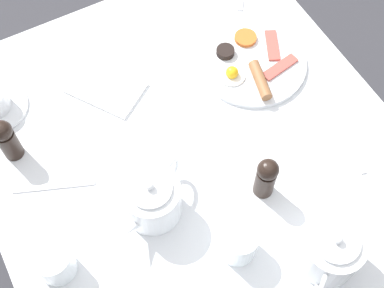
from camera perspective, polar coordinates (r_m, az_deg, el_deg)
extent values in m
plane|color=#333338|center=(1.93, 0.00, -11.17)|extent=(8.00, 8.00, 0.00)
cube|color=silver|center=(1.26, 0.00, -0.78)|extent=(1.05, 0.94, 0.03)
cylinder|color=brown|center=(1.79, -19.52, -0.41)|extent=(0.04, 0.04, 0.72)
cylinder|color=brown|center=(1.92, 4.39, 10.21)|extent=(0.04, 0.04, 0.72)
cylinder|color=white|center=(1.38, 6.42, 8.67)|extent=(0.28, 0.28, 0.01)
cylinder|color=white|center=(1.34, 4.26, 7.33)|extent=(0.07, 0.07, 0.00)
sphere|color=yellow|center=(1.33, 4.29, 7.62)|extent=(0.03, 0.03, 0.03)
cylinder|color=brown|center=(1.33, 7.28, 6.78)|extent=(0.11, 0.05, 0.03)
cube|color=#B74C42|center=(1.37, 9.37, 8.08)|extent=(0.05, 0.11, 0.01)
cube|color=#B74C42|center=(1.41, 8.56, 10.37)|extent=(0.10, 0.07, 0.01)
cylinder|color=#D16023|center=(1.42, 5.73, 11.20)|extent=(0.06, 0.06, 0.01)
cylinder|color=black|center=(1.38, 3.58, 9.82)|extent=(0.05, 0.05, 0.02)
cylinder|color=white|center=(1.13, -4.30, -5.96)|extent=(0.12, 0.12, 0.10)
cylinder|color=white|center=(1.08, -4.49, -4.78)|extent=(0.09, 0.09, 0.01)
sphere|color=white|center=(1.07, -4.54, -4.50)|extent=(0.02, 0.02, 0.02)
cone|color=white|center=(1.10, -6.51, -9.01)|extent=(0.05, 0.06, 0.05)
torus|color=white|center=(1.15, -2.55, -3.29)|extent=(0.05, 0.08, 0.08)
cylinder|color=white|center=(1.12, 14.56, -11.00)|extent=(0.12, 0.12, 0.10)
cylinder|color=white|center=(1.07, 15.23, -10.04)|extent=(0.09, 0.09, 0.01)
sphere|color=white|center=(1.06, 15.39, -9.81)|extent=(0.02, 0.02, 0.02)
cone|color=white|center=(1.15, 15.72, -7.31)|extent=(0.05, 0.06, 0.05)
torus|color=white|center=(1.10, 13.61, -14.12)|extent=(0.06, 0.07, 0.08)
cylinder|color=white|center=(1.13, -14.43, -12.13)|extent=(0.08, 0.08, 0.08)
cylinder|color=white|center=(1.11, 4.99, -10.42)|extent=(0.08, 0.08, 0.08)
cylinder|color=black|center=(1.17, 7.77, -3.99)|extent=(0.04, 0.04, 0.08)
sphere|color=black|center=(1.12, 8.12, -2.73)|extent=(0.05, 0.05, 0.05)
cylinder|color=black|center=(1.27, -18.90, 0.01)|extent=(0.04, 0.04, 0.08)
sphere|color=black|center=(1.22, -19.66, 1.33)|extent=(0.05, 0.05, 0.05)
cube|color=white|center=(1.35, -9.16, 5.97)|extent=(0.21, 0.20, 0.01)
cube|color=silver|center=(1.24, -14.52, -4.38)|extent=(0.08, 0.17, 0.00)
cube|color=silver|center=(1.31, 16.22, 0.94)|extent=(0.21, 0.07, 0.00)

